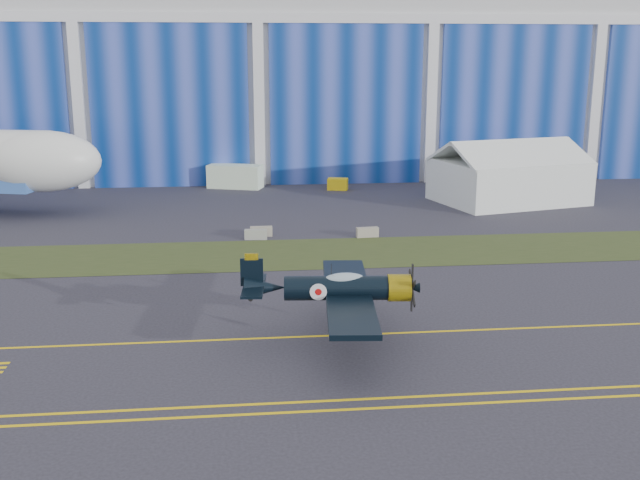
{
  "coord_description": "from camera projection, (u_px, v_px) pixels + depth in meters",
  "views": [
    {
      "loc": [
        -2.45,
        -45.94,
        15.84
      ],
      "look_at": [
        2.74,
        2.89,
        3.86
      ],
      "focal_mm": 42.0,
      "sensor_mm": 36.0,
      "label": 1
    }
  ],
  "objects": [
    {
      "name": "ground",
      "position": [
        283.0,
        309.0,
        48.38
      ],
      "size": [
        260.0,
        260.0,
        0.0
      ],
      "primitive_type": "plane",
      "color": "#31303A",
      "rests_on": "ground"
    },
    {
      "name": "grass_median",
      "position": [
        273.0,
        254.0,
        61.9
      ],
      "size": [
        260.0,
        10.0,
        0.02
      ],
      "primitive_type": "cube",
      "color": "#475128",
      "rests_on": "ground"
    },
    {
      "name": "hangar",
      "position": [
        254.0,
        64.0,
        114.19
      ],
      "size": [
        220.0,
        45.7,
        30.0
      ],
      "color": "silver",
      "rests_on": "ground"
    },
    {
      "name": "taxiway_centreline",
      "position": [
        288.0,
        337.0,
        43.55
      ],
      "size": [
        200.0,
        0.2,
        0.02
      ],
      "primitive_type": "cube",
      "color": "yellow",
      "rests_on": "ground"
    },
    {
      "name": "edge_line_near",
      "position": [
        301.0,
        412.0,
        34.37
      ],
      "size": [
        80.0,
        0.2,
        0.02
      ],
      "primitive_type": "cube",
      "color": "yellow",
      "rests_on": "ground"
    },
    {
      "name": "edge_line_far",
      "position": [
        299.0,
        402.0,
        35.34
      ],
      "size": [
        80.0,
        0.2,
        0.02
      ],
      "primitive_type": "cube",
      "color": "yellow",
      "rests_on": "ground"
    },
    {
      "name": "warbird",
      "position": [
        337.0,
        288.0,
        41.99
      ],
      "size": [
        12.37,
        14.48,
        4.02
      ],
      "rotation": [
        0.0,
        0.0,
        -0.09
      ],
      "color": "black",
      "rests_on": "ground"
    },
    {
      "name": "tent",
      "position": [
        509.0,
        171.0,
        83.7
      ],
      "size": [
        17.6,
        14.66,
        7.11
      ],
      "rotation": [
        0.0,
        0.0,
        0.25
      ],
      "color": "white",
      "rests_on": "ground"
    },
    {
      "name": "shipping_container",
      "position": [
        235.0,
        176.0,
        93.28
      ],
      "size": [
        7.15,
        4.59,
        2.88
      ],
      "primitive_type": "cube",
      "rotation": [
        0.0,
        0.0,
        -0.32
      ],
      "color": "#DCF8D3",
      "rests_on": "ground"
    },
    {
      "name": "tug",
      "position": [
        338.0,
        184.0,
        92.17
      ],
      "size": [
        2.73,
        2.09,
        1.41
      ],
      "primitive_type": "cube",
      "rotation": [
        0.0,
        0.0,
        -0.26
      ],
      "color": "yellow",
      "rests_on": "ground"
    },
    {
      "name": "barrier_a",
      "position": [
        256.0,
        234.0,
        67.0
      ],
      "size": [
        2.04,
        0.75,
        0.9
      ],
      "primitive_type": "cube",
      "rotation": [
        0.0,
        0.0,
        -0.08
      ],
      "color": "gray",
      "rests_on": "ground"
    },
    {
      "name": "barrier_b",
      "position": [
        261.0,
        231.0,
        68.17
      ],
      "size": [
        2.01,
        0.63,
        0.9
      ],
      "primitive_type": "cube",
      "rotation": [
        0.0,
        0.0,
        0.01
      ],
      "color": "gray",
      "rests_on": "ground"
    },
    {
      "name": "barrier_c",
      "position": [
        367.0,
        232.0,
        67.8
      ],
      "size": [
        2.05,
        0.8,
        0.9
      ],
      "primitive_type": "cube",
      "rotation": [
        0.0,
        0.0,
        0.1
      ],
      "color": "gray",
      "rests_on": "ground"
    }
  ]
}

